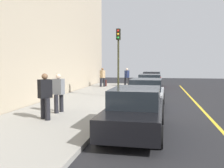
# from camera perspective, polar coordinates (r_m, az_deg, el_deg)

# --- Properties ---
(ground_plane) EXTENTS (56.00, 56.00, 0.00)m
(ground_plane) POSITION_cam_1_polar(r_m,az_deg,el_deg) (14.19, 6.07, -5.00)
(ground_plane) COLOR black
(sidewalk) EXTENTS (28.00, 4.60, 0.15)m
(sidewalk) POSITION_cam_1_polar(r_m,az_deg,el_deg) (14.78, -6.82, -4.32)
(sidewalk) COLOR gray
(sidewalk) RESTS_ON ground
(lane_stripe_centre) EXTENTS (28.00, 0.14, 0.01)m
(lane_stripe_centre) POSITION_cam_1_polar(r_m,az_deg,el_deg) (14.33, 19.00, -5.12)
(lane_stripe_centre) COLOR gold
(lane_stripe_centre) RESTS_ON ground
(snow_bank_curb) EXTENTS (6.05, 0.56, 0.22)m
(snow_bank_curb) POSITION_cam_1_polar(r_m,az_deg,el_deg) (15.58, 3.87, -3.71)
(snow_bank_curb) COLOR white
(snow_bank_curb) RESTS_ON ground
(parked_car_red) EXTENTS (4.24, 1.97, 1.51)m
(parked_car_red) POSITION_cam_1_polar(r_m,az_deg,el_deg) (26.03, 8.73, 1.02)
(parked_car_red) COLOR black
(parked_car_red) RESTS_ON ground
(parked_car_white) EXTENTS (4.37, 1.92, 1.51)m
(parked_car_white) POSITION_cam_1_polar(r_m,az_deg,el_deg) (19.94, 8.30, -0.05)
(parked_car_white) COLOR black
(parked_car_white) RESTS_ON ground
(parked_car_silver) EXTENTS (4.28, 2.01, 1.51)m
(parked_car_silver) POSITION_cam_1_polar(r_m,az_deg,el_deg) (14.03, 7.52, -2.00)
(parked_car_silver) COLOR black
(parked_car_silver) RESTS_ON ground
(parked_car_black) EXTENTS (4.69, 1.98, 1.51)m
(parked_car_black) POSITION_cam_1_polar(r_m,az_deg,el_deg) (8.86, 5.11, -5.83)
(parked_car_black) COLOR black
(parked_car_black) RESTS_ON ground
(pedestrian_navy_coat) EXTENTS (0.54, 0.54, 1.73)m
(pedestrian_navy_coat) POSITION_cam_1_polar(r_m,az_deg,el_deg) (25.07, 3.30, 1.65)
(pedestrian_navy_coat) COLOR black
(pedestrian_navy_coat) RESTS_ON sidewalk
(pedestrian_black_coat) EXTENTS (0.57, 0.55, 1.81)m
(pedestrian_black_coat) POSITION_cam_1_polar(r_m,az_deg,el_deg) (10.49, -14.50, -2.35)
(pedestrian_black_coat) COLOR black
(pedestrian_black_coat) RESTS_ON sidewalk
(pedestrian_grey_coat) EXTENTS (0.56, 0.53, 1.74)m
(pedestrian_grey_coat) POSITION_cam_1_polar(r_m,az_deg,el_deg) (11.85, -11.65, -1.70)
(pedestrian_grey_coat) COLOR black
(pedestrian_grey_coat) RESTS_ON sidewalk
(pedestrian_tan_coat) EXTENTS (0.55, 0.55, 1.77)m
(pedestrian_tan_coat) POSITION_cam_1_polar(r_m,az_deg,el_deg) (24.41, -2.10, 1.63)
(pedestrian_tan_coat) COLOR black
(pedestrian_tan_coat) RESTS_ON sidewalk
(traffic_light_pole) EXTENTS (0.35, 0.26, 4.41)m
(traffic_light_pole) POSITION_cam_1_polar(r_m,az_deg,el_deg) (16.84, 1.40, 7.22)
(traffic_light_pole) COLOR #2D2D19
(traffic_light_pole) RESTS_ON sidewalk
(rolling_suitcase) EXTENTS (0.34, 0.22, 0.98)m
(rolling_suitcase) POSITION_cam_1_polar(r_m,az_deg,el_deg) (24.94, -1.48, 0.24)
(rolling_suitcase) COLOR #471E19
(rolling_suitcase) RESTS_ON sidewalk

